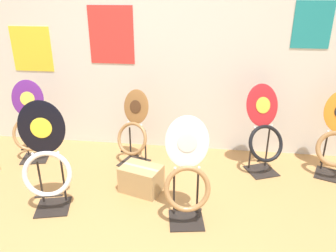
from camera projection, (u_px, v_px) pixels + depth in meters
The scene contains 7 objects.
wall_back at pixel (157, 37), 3.56m from camera, with size 8.00×0.07×2.60m.
toilet_seat_display_jazz_black at pixel (46, 161), 2.70m from camera, with size 0.43×0.34×0.98m.
toilet_seat_display_crimson_swirl at pixel (264, 131), 3.31m from camera, with size 0.47×0.45×0.91m.
toilet_seat_display_white_plain at pixel (187, 177), 2.57m from camera, with size 0.39×0.32×0.89m.
toilet_seat_display_purple_note at pixel (30, 126), 3.58m from camera, with size 0.42×0.34×0.89m.
toilet_seat_display_woodgrain at pixel (134, 131), 3.48m from camera, with size 0.40×0.36×0.82m.
storage_box at pixel (141, 179), 3.08m from camera, with size 0.43×0.35×0.25m.
Camera 1 is at (0.62, -1.64, 1.77)m, focal length 35.00 mm.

